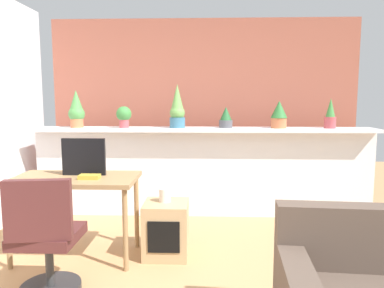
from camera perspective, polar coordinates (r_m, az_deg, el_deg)
The scene contains 15 objects.
divider_wall at distance 4.55m, azimuth 1.73°, elevation -4.56°, with size 4.10×0.16×1.05m, color silver.
plant_shelf at distance 4.43m, azimuth 1.75°, elevation 2.27°, with size 4.10×0.39×0.04m, color silver.
brick_wall_behind at distance 5.06m, azimuth 1.81°, elevation 4.89°, with size 4.10×0.10×2.50m, color #9E5442.
potted_plant_0 at distance 4.68m, azimuth -17.52°, elevation 5.08°, with size 0.19×0.19×0.45m.
potted_plant_1 at distance 4.50m, azimuth -10.54°, elevation 4.35°, with size 0.18×0.18×0.26m.
potted_plant_2 at distance 4.42m, azimuth -2.30°, elevation 5.49°, with size 0.18×0.18×0.52m.
potted_plant_3 at distance 4.46m, azimuth 5.28°, elevation 4.06°, with size 0.16×0.16×0.26m.
potted_plant_4 at distance 4.50m, azimuth 13.37°, elevation 4.56°, with size 0.20×0.20×0.33m.
potted_plant_5 at distance 4.65m, azimuth 20.70°, elevation 4.25°, with size 0.13×0.13×0.36m.
desk at distance 3.47m, azimuth -17.68°, elevation -6.25°, with size 1.10×0.60×0.75m.
tv_monitor at distance 3.47m, azimuth -16.46°, elevation -1.92°, with size 0.39×0.04×0.34m, color black.
office_chair at distance 2.92m, azimuth -21.71°, elevation -14.62°, with size 0.47×0.47×0.91m.
side_cube_shelf at distance 3.47m, azimuth -4.05°, elevation -13.07°, with size 0.40×0.41×0.50m.
vase_on_shelf at distance 3.41m, azimuth -4.24°, elevation -7.94°, with size 0.11×0.11×0.12m, color silver.
book_on_desk at distance 3.33m, azimuth -15.65°, elevation -4.92°, with size 0.18×0.10×0.04m, color gold.
Camera 1 is at (0.03, -2.46, 1.45)m, focal length 34.32 mm.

